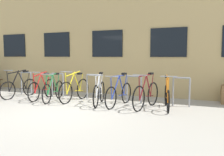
% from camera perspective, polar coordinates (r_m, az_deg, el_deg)
% --- Properties ---
extents(ground_plane, '(42.00, 42.00, 0.00)m').
position_cam_1_polar(ground_plane, '(6.64, -12.06, -8.12)').
color(ground_plane, '#B2ADA0').
extents(storefront_building, '(28.00, 6.17, 6.97)m').
position_cam_1_polar(storefront_building, '(12.32, 4.54, 14.54)').
color(storefront_building, tan).
rests_on(storefront_building, ground).
extents(bike_rack, '(6.54, 0.05, 0.91)m').
position_cam_1_polar(bike_rack, '(8.16, -4.69, -1.63)').
color(bike_rack, gray).
rests_on(bike_rack, ground).
extents(bicycle_maroon, '(0.51, 1.70, 1.06)m').
position_cam_1_polar(bicycle_maroon, '(6.93, 8.50, -4.09)').
color(bicycle_maroon, black).
rests_on(bicycle_maroon, ground).
extents(bicycle_black, '(0.44, 1.69, 1.07)m').
position_cam_1_polar(bicycle_black, '(9.26, -21.98, -2.16)').
color(bicycle_black, black).
rests_on(bicycle_black, ground).
extents(bicycle_white, '(0.52, 1.63, 1.03)m').
position_cam_1_polar(bicycle_white, '(7.39, -3.19, -3.58)').
color(bicycle_white, black).
rests_on(bicycle_white, ground).
extents(bicycle_yellow, '(0.44, 1.76, 1.07)m').
position_cam_1_polar(bicycle_yellow, '(8.01, -9.22, -2.83)').
color(bicycle_yellow, black).
rests_on(bicycle_yellow, ground).
extents(bicycle_red, '(0.44, 1.69, 1.03)m').
position_cam_1_polar(bicycle_red, '(8.62, -16.95, -2.53)').
color(bicycle_red, black).
rests_on(bicycle_red, ground).
extents(bicycle_blue, '(0.44, 1.73, 1.03)m').
position_cam_1_polar(bicycle_blue, '(7.17, 1.79, -3.88)').
color(bicycle_blue, black).
rests_on(bicycle_blue, ground).
extents(bicycle_orange, '(0.51, 1.64, 1.03)m').
position_cam_1_polar(bicycle_orange, '(6.97, 13.46, -4.41)').
color(bicycle_orange, black).
rests_on(bicycle_orange, ground).
extents(bicycle_green, '(0.51, 1.66, 0.99)m').
position_cam_1_polar(bicycle_green, '(8.21, -14.33, -2.93)').
color(bicycle_green, black).
rests_on(bicycle_green, ground).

